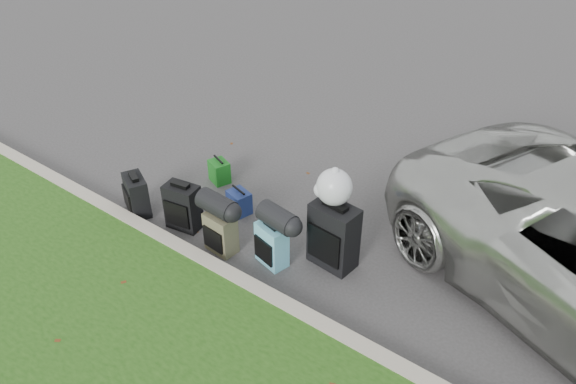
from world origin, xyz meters
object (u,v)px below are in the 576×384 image
Objects in this scene: suitcase_olive at (221,233)px; tote_navy at (239,202)px; tote_green at (219,172)px; suitcase_teal at (272,245)px; suitcase_large_black_left at (183,207)px; suitcase_large_black_right at (334,236)px; suitcase_small_black at (137,195)px.

suitcase_olive is 0.80m from tote_navy.
tote_green is at bearing 165.97° from tote_navy.
suitcase_teal is at bearing 20.70° from suitcase_olive.
suitcase_large_black_left is 0.70m from suitcase_olive.
tote_green is at bearing 98.90° from suitcase_large_black_left.
suitcase_large_black_right is 2.33m from tote_green.
suitcase_olive is 1.65× the size of tote_navy.
suitcase_teal is 0.67× the size of suitcase_large_black_right.
suitcase_large_black_left is 1.19× the size of suitcase_olive.
suitcase_large_black_left reaches higher than suitcase_olive.
suitcase_large_black_right is 2.58× the size of tote_navy.
suitcase_large_black_right is (1.90, 0.54, 0.10)m from suitcase_large_black_left.
suitcase_teal is (1.33, 0.12, -0.04)m from suitcase_large_black_left.
suitcase_small_black is at bearing -172.10° from suitcase_olive.
tote_navy is at bearing -178.94° from suitcase_large_black_right.
tote_navy is at bearing 119.62° from suitcase_olive.
suitcase_large_black_right reaches higher than suitcase_teal.
suitcase_olive is 0.64× the size of suitcase_large_black_right.
tote_navy is (1.07, 0.80, -0.11)m from suitcase_small_black.
suitcase_teal reaches higher than suitcase_small_black.
suitcase_small_black is 1.41m from suitcase_olive.
tote_navy is (-1.54, 0.11, -0.25)m from suitcase_large_black_right.
suitcase_teal is 1.93m from tote_green.
suitcase_olive is at bearing -25.52° from tote_green.
suitcase_large_black_left reaches higher than tote_navy.
suitcase_large_black_left is at bearing -161.47° from suitcase_teal.
suitcase_large_black_left is at bearing -158.83° from suitcase_large_black_right.
tote_navy is at bearing 51.36° from suitcase_large_black_left.
suitcase_large_black_left reaches higher than suitcase_small_black.
suitcase_large_black_right is at bearing 6.06° from suitcase_large_black_left.
suitcase_large_black_right is (1.21, 0.60, 0.15)m from suitcase_olive.
suitcase_large_black_right reaches higher than tote_navy.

